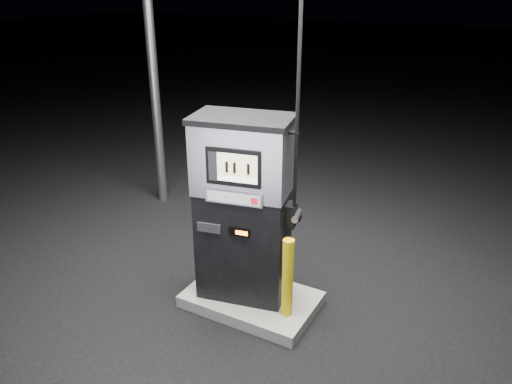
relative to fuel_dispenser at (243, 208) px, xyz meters
The scene contains 5 objects.
ground 1.32m from the fuel_dispenser, ahead, with size 80.00×80.00×0.00m, color black.
pump_island 1.24m from the fuel_dispenser, ahead, with size 1.60×1.00×0.15m, color #61605C.
fuel_dispenser is the anchor object (origin of this frame).
bollard_left 0.93m from the fuel_dispenser, behind, with size 0.13×0.13×0.94m, color #DEB80C.
bollard_right 0.95m from the fuel_dispenser, 13.03° to the right, with size 0.13×0.13×0.99m, color #DEB80C.
Camera 1 is at (2.56, -4.52, 3.82)m, focal length 35.00 mm.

